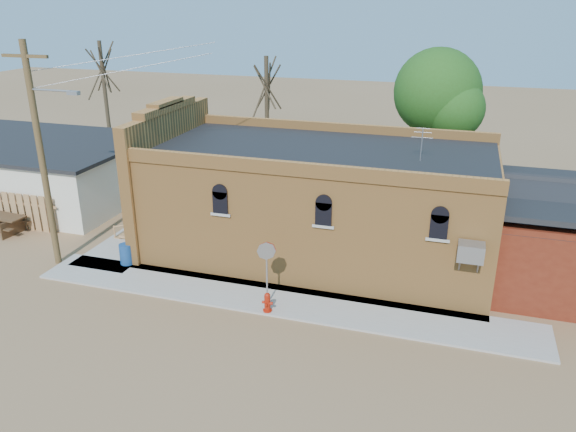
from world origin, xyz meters
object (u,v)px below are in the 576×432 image
(utility_pole, at_px, (42,152))
(fire_hydrant, at_px, (267,302))
(stop_sign, at_px, (267,257))
(trash_barrel, at_px, (127,254))
(brick_bar, at_px, (312,201))
(picnic_table, at_px, (4,221))

(utility_pole, xyz_separation_m, fire_hydrant, (9.67, -1.20, -4.34))
(utility_pole, distance_m, stop_sign, 9.94)
(stop_sign, xyz_separation_m, trash_barrel, (-6.66, 1.40, -1.45))
(fire_hydrant, bearing_deg, trash_barrel, 152.83)
(fire_hydrant, height_order, stop_sign, stop_sign)
(brick_bar, bearing_deg, trash_barrel, -152.39)
(fire_hydrant, bearing_deg, utility_pole, 161.03)
(brick_bar, relative_size, stop_sign, 6.71)
(utility_pole, relative_size, picnic_table, 4.19)
(brick_bar, height_order, trash_barrel, brick_bar)
(stop_sign, height_order, picnic_table, stop_sign)
(brick_bar, relative_size, fire_hydrant, 22.76)
(utility_pole, height_order, fire_hydrant, utility_pole)
(fire_hydrant, height_order, trash_barrel, trash_barrel)
(utility_pole, relative_size, fire_hydrant, 12.49)
(utility_pole, height_order, trash_barrel, utility_pole)
(brick_bar, xyz_separation_m, stop_sign, (-0.29, -5.03, -0.38))
(picnic_table, bearing_deg, stop_sign, -6.48)
(stop_sign, relative_size, trash_barrel, 2.84)
(trash_barrel, bearing_deg, stop_sign, -11.89)
(brick_bar, xyz_separation_m, utility_pole, (-9.79, -4.29, 2.43))
(utility_pole, xyz_separation_m, trash_barrel, (2.84, 0.66, -4.26))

